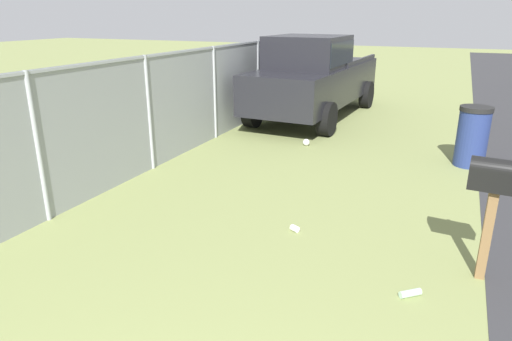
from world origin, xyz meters
TOP-DOWN VIEW (x-y plane):
  - mailbox at (4.56, -1.18)m, footprint 0.24×0.51m
  - pickup_truck at (11.23, 2.67)m, footprint 5.53×2.33m
  - trash_bin at (8.54, -1.08)m, footprint 0.55×0.55m
  - fence_section at (7.29, 4.03)m, footprint 16.32×0.07m
  - litter_bag_far_scatter at (8.61, 1.99)m, footprint 0.14×0.14m
  - litter_bottle_midfield_a at (3.91, -0.56)m, footprint 0.20×0.21m
  - litter_cup_midfield_b at (4.79, 0.92)m, footprint 0.12×0.13m
  - litter_wrapper_by_mailbox at (7.41, -1.54)m, footprint 0.11×0.14m

SIDE VIEW (x-z plane):
  - litter_wrapper_by_mailbox at x=7.41m, z-range 0.00..0.01m
  - litter_bottle_midfield_a at x=3.91m, z-range 0.00..0.07m
  - litter_cup_midfield_b at x=4.79m, z-range 0.00..0.08m
  - litter_bag_far_scatter at x=8.61m, z-range 0.00..0.14m
  - trash_bin at x=8.54m, z-range 0.00..1.07m
  - mailbox at x=4.56m, z-range 0.38..1.67m
  - fence_section at x=7.29m, z-range 0.07..2.02m
  - pickup_truck at x=11.23m, z-range 0.06..2.15m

